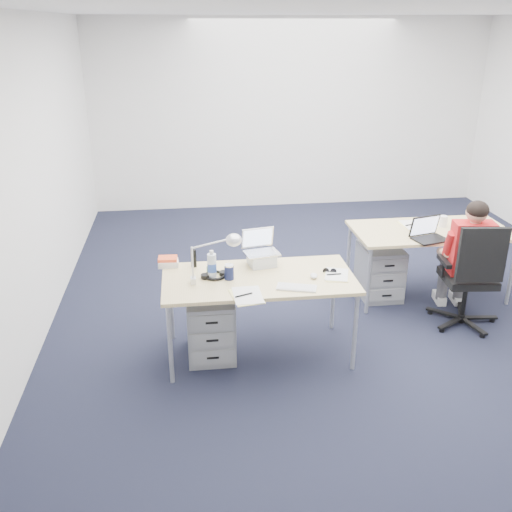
{
  "coord_description": "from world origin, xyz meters",
  "views": [
    {
      "loc": [
        -1.66,
        -5.13,
        2.7
      ],
      "look_at": [
        -1.08,
        -0.67,
        0.85
      ],
      "focal_mm": 40.0,
      "sensor_mm": 36.0,
      "label": 1
    }
  ],
  "objects_px": {
    "computer_mouse": "(314,276)",
    "dark_laptop": "(432,229)",
    "seated_person": "(465,258)",
    "book_stack": "(168,262)",
    "headphones": "(215,275)",
    "sunglasses": "(330,271)",
    "cordless_phone": "(194,259)",
    "can_koozie": "(229,272)",
    "desk_near": "(259,282)",
    "drawer_pedestal_far": "(380,271)",
    "water_bottle": "(212,264)",
    "bear_figurine": "(211,268)",
    "office_chair": "(466,296)",
    "silver_laptop": "(262,249)",
    "far_cup": "(443,221)",
    "desk_lamp": "(208,258)",
    "drawer_pedestal_near": "(211,326)",
    "wireless_keyboard": "(297,287)",
    "desk_far": "(431,234)"
  },
  "relations": [
    {
      "from": "seated_person",
      "to": "dark_laptop",
      "type": "height_order",
      "value": "seated_person"
    },
    {
      "from": "seated_person",
      "to": "can_koozie",
      "type": "bearing_deg",
      "value": -161.05
    },
    {
      "from": "desk_far",
      "to": "can_koozie",
      "type": "relative_size",
      "value": 12.51
    },
    {
      "from": "wireless_keyboard",
      "to": "sunglasses",
      "type": "relative_size",
      "value": 2.69
    },
    {
      "from": "silver_laptop",
      "to": "desk_lamp",
      "type": "height_order",
      "value": "desk_lamp"
    },
    {
      "from": "office_chair",
      "to": "headphones",
      "type": "height_order",
      "value": "office_chair"
    },
    {
      "from": "seated_person",
      "to": "book_stack",
      "type": "distance_m",
      "value": 2.8
    },
    {
      "from": "desk_near",
      "to": "desk_lamp",
      "type": "distance_m",
      "value": 0.49
    },
    {
      "from": "drawer_pedestal_near",
      "to": "silver_laptop",
      "type": "xyz_separation_m",
      "value": [
        0.47,
        0.21,
        0.61
      ]
    },
    {
      "from": "drawer_pedestal_near",
      "to": "cordless_phone",
      "type": "height_order",
      "value": "cordless_phone"
    },
    {
      "from": "silver_laptop",
      "to": "water_bottle",
      "type": "bearing_deg",
      "value": -165.07
    },
    {
      "from": "book_stack",
      "to": "desk_lamp",
      "type": "xyz_separation_m",
      "value": [
        0.33,
        -0.39,
        0.18
      ]
    },
    {
      "from": "can_koozie",
      "to": "bear_figurine",
      "type": "height_order",
      "value": "bear_figurine"
    },
    {
      "from": "desk_near",
      "to": "cordless_phone",
      "type": "bearing_deg",
      "value": 151.74
    },
    {
      "from": "book_stack",
      "to": "cordless_phone",
      "type": "xyz_separation_m",
      "value": [
        0.22,
        -0.06,
        0.04
      ]
    },
    {
      "from": "computer_mouse",
      "to": "dark_laptop",
      "type": "bearing_deg",
      "value": 39.99
    },
    {
      "from": "headphones",
      "to": "sunglasses",
      "type": "xyz_separation_m",
      "value": [
        0.97,
        -0.04,
        -0.01
      ]
    },
    {
      "from": "cordless_phone",
      "to": "bear_figurine",
      "type": "bearing_deg",
      "value": -70.97
    },
    {
      "from": "bear_figurine",
      "to": "desk_lamp",
      "type": "height_order",
      "value": "desk_lamp"
    },
    {
      "from": "desk_near",
      "to": "desk_lamp",
      "type": "xyz_separation_m",
      "value": [
        -0.42,
        -0.05,
        0.26
      ]
    },
    {
      "from": "sunglasses",
      "to": "desk_lamp",
      "type": "height_order",
      "value": "desk_lamp"
    },
    {
      "from": "office_chair",
      "to": "drawer_pedestal_near",
      "type": "height_order",
      "value": "office_chair"
    },
    {
      "from": "headphones",
      "to": "book_stack",
      "type": "distance_m",
      "value": 0.48
    },
    {
      "from": "office_chair",
      "to": "can_koozie",
      "type": "xyz_separation_m",
      "value": [
        -2.27,
        -0.27,
        0.5
      ]
    },
    {
      "from": "computer_mouse",
      "to": "seated_person",
      "type": "bearing_deg",
      "value": 29.08
    },
    {
      "from": "office_chair",
      "to": "cordless_phone",
      "type": "height_order",
      "value": "office_chair"
    },
    {
      "from": "computer_mouse",
      "to": "book_stack",
      "type": "bearing_deg",
      "value": 172.69
    },
    {
      "from": "cordless_phone",
      "to": "headphones",
      "type": "bearing_deg",
      "value": -70.74
    },
    {
      "from": "can_koozie",
      "to": "cordless_phone",
      "type": "xyz_separation_m",
      "value": [
        -0.28,
        0.29,
        0.02
      ]
    },
    {
      "from": "desk_far",
      "to": "seated_person",
      "type": "bearing_deg",
      "value": -76.48
    },
    {
      "from": "computer_mouse",
      "to": "bear_figurine",
      "type": "relative_size",
      "value": 0.68
    },
    {
      "from": "silver_laptop",
      "to": "far_cup",
      "type": "bearing_deg",
      "value": 10.16
    },
    {
      "from": "silver_laptop",
      "to": "computer_mouse",
      "type": "height_order",
      "value": "silver_laptop"
    },
    {
      "from": "desk_near",
      "to": "dark_laptop",
      "type": "relative_size",
      "value": 4.97
    },
    {
      "from": "bear_figurine",
      "to": "sunglasses",
      "type": "distance_m",
      "value": 1.0
    },
    {
      "from": "drawer_pedestal_far",
      "to": "water_bottle",
      "type": "relative_size",
      "value": 2.25
    },
    {
      "from": "desk_near",
      "to": "office_chair",
      "type": "relative_size",
      "value": 1.52
    },
    {
      "from": "office_chair",
      "to": "book_stack",
      "type": "relative_size",
      "value": 5.98
    },
    {
      "from": "computer_mouse",
      "to": "can_koozie",
      "type": "distance_m",
      "value": 0.71
    },
    {
      "from": "desk_near",
      "to": "drawer_pedestal_far",
      "type": "relative_size",
      "value": 2.91
    },
    {
      "from": "office_chair",
      "to": "bear_figurine",
      "type": "xyz_separation_m",
      "value": [
        -2.41,
        -0.17,
        0.5
      ]
    },
    {
      "from": "dark_laptop",
      "to": "book_stack",
      "type": "bearing_deg",
      "value": 172.42
    },
    {
      "from": "desk_far",
      "to": "silver_laptop",
      "type": "height_order",
      "value": "silver_laptop"
    },
    {
      "from": "drawer_pedestal_near",
      "to": "book_stack",
      "type": "bearing_deg",
      "value": 138.04
    },
    {
      "from": "silver_laptop",
      "to": "bear_figurine",
      "type": "distance_m",
      "value": 0.49
    },
    {
      "from": "dark_laptop",
      "to": "cordless_phone",
      "type": "bearing_deg",
      "value": 174.43
    },
    {
      "from": "office_chair",
      "to": "book_stack",
      "type": "distance_m",
      "value": 2.81
    },
    {
      "from": "cordless_phone",
      "to": "far_cup",
      "type": "bearing_deg",
      "value": -0.58
    },
    {
      "from": "water_bottle",
      "to": "bear_figurine",
      "type": "xyz_separation_m",
      "value": [
        -0.0,
        0.05,
        -0.05
      ]
    },
    {
      "from": "sunglasses",
      "to": "dark_laptop",
      "type": "relative_size",
      "value": 0.37
    }
  ]
}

